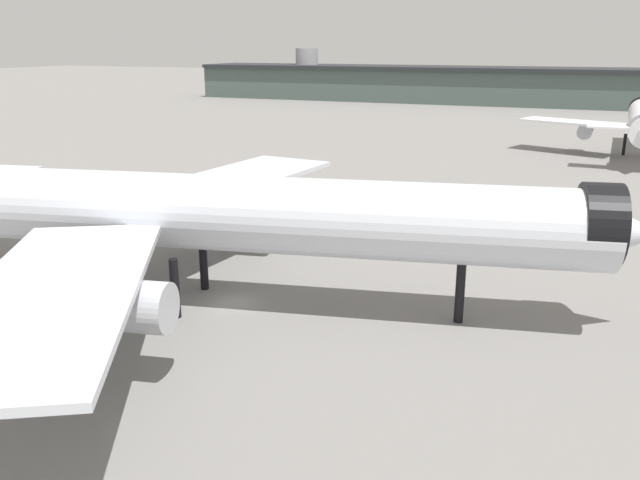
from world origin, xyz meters
TOP-DOWN VIEW (x-y plane):
  - ground at (0.00, 0.00)m, footprint 900.00×900.00m
  - airliner_near_gate at (-0.96, -0.49)m, footprint 64.85×58.31m
  - terminal_building at (-13.23, 195.59)m, footprint 218.31×31.80m
  - service_truck_front at (-34.04, 21.76)m, footprint 5.88×4.89m

SIDE VIEW (x-z plane):
  - ground at x=0.00m, z-range 0.00..0.00m
  - service_truck_front at x=-34.04m, z-range 0.09..3.09m
  - terminal_building at x=-13.23m, z-range -2.92..15.62m
  - airliner_near_gate at x=-0.96m, z-range -1.03..16.17m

